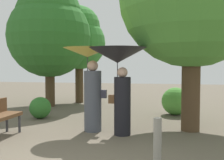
{
  "coord_description": "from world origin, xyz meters",
  "views": [
    {
      "loc": [
        1.32,
        -3.73,
        1.62
      ],
      "look_at": [
        0.0,
        3.12,
        1.24
      ],
      "focal_mm": 43.11,
      "sensor_mm": 36.0,
      "label": 1
    }
  ],
  "objects_px": {
    "person_left": "(90,75)",
    "tree_near_left": "(49,30)",
    "person_right": "(119,68)",
    "path_marker_post": "(157,147)",
    "tree_mid_left": "(79,38)"
  },
  "relations": [
    {
      "from": "person_left",
      "to": "tree_mid_left",
      "type": "distance_m",
      "value": 5.34
    },
    {
      "from": "person_left",
      "to": "person_right",
      "type": "relative_size",
      "value": 1.01
    },
    {
      "from": "tree_mid_left",
      "to": "path_marker_post",
      "type": "height_order",
      "value": "tree_mid_left"
    },
    {
      "from": "person_left",
      "to": "path_marker_post",
      "type": "relative_size",
      "value": 2.39
    },
    {
      "from": "person_right",
      "to": "tree_near_left",
      "type": "bearing_deg",
      "value": 38.09
    },
    {
      "from": "person_left",
      "to": "tree_near_left",
      "type": "height_order",
      "value": "tree_near_left"
    },
    {
      "from": "tree_near_left",
      "to": "person_right",
      "type": "bearing_deg",
      "value": -48.42
    },
    {
      "from": "person_left",
      "to": "person_right",
      "type": "height_order",
      "value": "person_left"
    },
    {
      "from": "person_left",
      "to": "tree_mid_left",
      "type": "xyz_separation_m",
      "value": [
        -1.83,
        4.82,
        1.4
      ]
    },
    {
      "from": "tree_near_left",
      "to": "path_marker_post",
      "type": "distance_m",
      "value": 7.84
    },
    {
      "from": "person_left",
      "to": "person_right",
      "type": "bearing_deg",
      "value": -110.68
    },
    {
      "from": "path_marker_post",
      "to": "person_right",
      "type": "bearing_deg",
      "value": 113.14
    },
    {
      "from": "tree_near_left",
      "to": "tree_mid_left",
      "type": "relative_size",
      "value": 1.15
    },
    {
      "from": "person_right",
      "to": "tree_near_left",
      "type": "height_order",
      "value": "tree_near_left"
    },
    {
      "from": "tree_mid_left",
      "to": "path_marker_post",
      "type": "xyz_separation_m",
      "value": [
        3.52,
        -7.25,
        -2.36
      ]
    }
  ]
}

